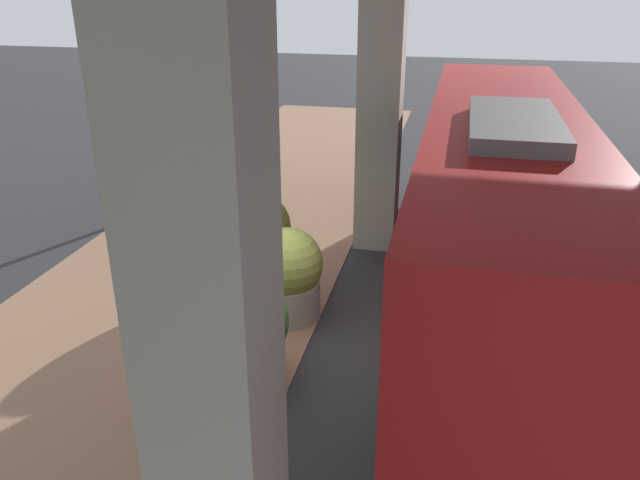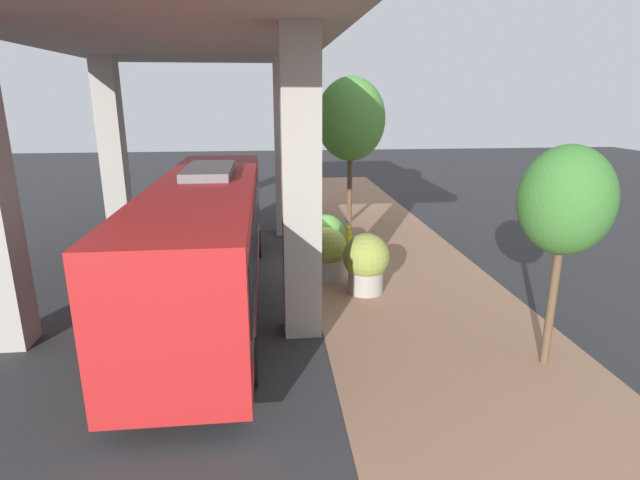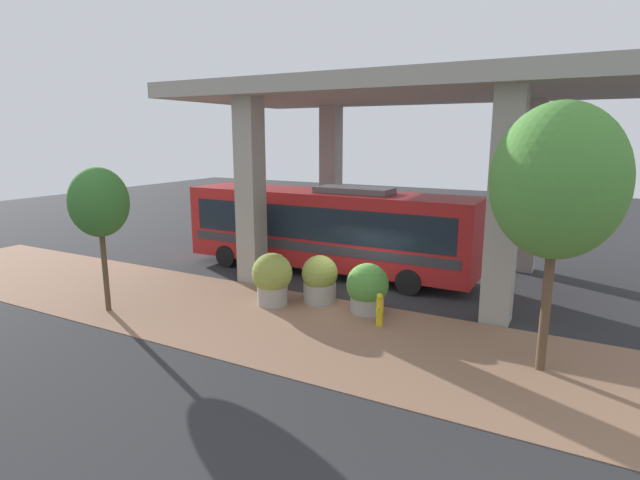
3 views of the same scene
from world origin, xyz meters
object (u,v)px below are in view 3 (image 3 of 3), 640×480
planter_back (272,278)px  street_tree_far (558,182)px  fire_hydrant (380,310)px  planter_front (367,289)px  planter_middle (320,279)px  street_tree_near (99,203)px  bus (327,226)px

planter_back → street_tree_far: street_tree_far is taller
fire_hydrant → planter_front: size_ratio=0.63×
planter_middle → street_tree_far: size_ratio=0.26×
planter_back → street_tree_near: street_tree_near is taller
bus → street_tree_near: 9.05m
street_tree_far → street_tree_near: bearing=99.6°
bus → planter_front: bearing=-136.9°
street_tree_near → fire_hydrant: bearing=-70.5°
planter_front → street_tree_near: (-4.03, 7.83, 2.86)m
bus → planter_back: (-4.60, -0.27, -1.08)m
street_tree_far → planter_back: bearing=84.0°
street_tree_near → street_tree_far: size_ratio=0.73×
planter_back → planter_front: bearing=-75.4°
planter_back → street_tree_near: 6.21m
bus → fire_hydrant: 6.58m
bus → planter_middle: size_ratio=7.43×
fire_hydrant → planter_back: (0.12, 4.07, 0.43)m
street_tree_near → street_tree_far: bearing=-80.4°
planter_front → planter_middle: bearing=84.6°
planter_front → planter_middle: planter_middle is taller
fire_hydrant → street_tree_near: (-3.07, 8.65, 3.16)m
planter_middle → street_tree_far: 8.65m
planter_back → street_tree_far: bearing=-96.0°
bus → fire_hydrant: (-4.71, -4.34, -1.51)m
bus → planter_middle: bus is taller
planter_front → planter_middle: (0.18, 1.91, 0.01)m
planter_middle → planter_back: (-1.02, 1.34, 0.12)m
planter_front → planter_middle: size_ratio=0.99×
fire_hydrant → planter_back: size_ratio=0.58×
fire_hydrant → street_tree_far: size_ratio=0.16×
bus → street_tree_far: bearing=-121.4°
planter_front → street_tree_near: size_ratio=0.35×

